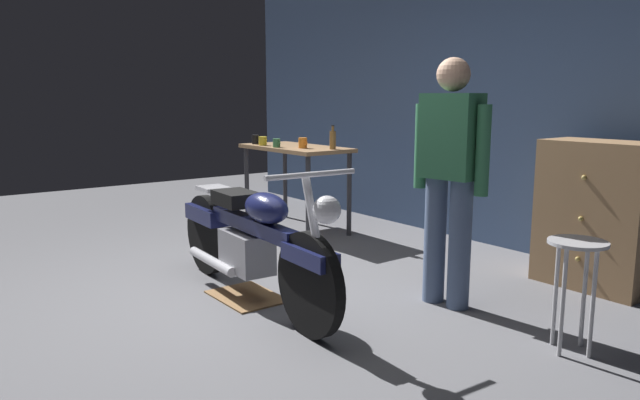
# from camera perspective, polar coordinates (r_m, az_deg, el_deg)

# --- Properties ---
(ground_plane) EXTENTS (12.00, 12.00, 0.00)m
(ground_plane) POSITION_cam_1_polar(r_m,az_deg,el_deg) (4.23, -7.71, -9.70)
(ground_plane) COLOR slate
(back_wall) EXTENTS (8.00, 0.12, 3.10)m
(back_wall) POSITION_cam_1_polar(r_m,az_deg,el_deg) (5.88, 16.84, 10.84)
(back_wall) COLOR #384C70
(back_wall) RESTS_ON ground_plane
(workbench) EXTENTS (1.30, 0.64, 0.90)m
(workbench) POSITION_cam_1_polar(r_m,az_deg,el_deg) (6.30, -2.41, 4.21)
(workbench) COLOR #99724C
(workbench) RESTS_ON ground_plane
(motorcycle) EXTENTS (2.19, 0.60, 1.00)m
(motorcycle) POSITION_cam_1_polar(r_m,az_deg,el_deg) (4.12, -6.77, -3.70)
(motorcycle) COLOR black
(motorcycle) RESTS_ON ground_plane
(person_standing) EXTENTS (0.57, 0.26, 1.67)m
(person_standing) POSITION_cam_1_polar(r_m,az_deg,el_deg) (4.02, 12.46, 2.71)
(person_standing) COLOR slate
(person_standing) RESTS_ON ground_plane
(shop_stool) EXTENTS (0.32, 0.32, 0.64)m
(shop_stool) POSITION_cam_1_polar(r_m,az_deg,el_deg) (3.56, 23.57, -5.85)
(shop_stool) COLOR #B2B2B7
(shop_stool) RESTS_ON ground_plane
(wooden_dresser) EXTENTS (0.80, 0.47, 1.10)m
(wooden_dresser) POSITION_cam_1_polar(r_m,az_deg,el_deg) (4.84, 25.26, -1.32)
(wooden_dresser) COLOR #99724C
(wooden_dresser) RESTS_ON ground_plane
(drip_tray) EXTENTS (0.56, 0.40, 0.01)m
(drip_tray) POSITION_cam_1_polar(r_m,az_deg,el_deg) (4.31, -7.11, -9.24)
(drip_tray) COLOR olive
(drip_tray) RESTS_ON ground_plane
(mug_green_speckled) EXTENTS (0.11, 0.08, 0.09)m
(mug_green_speckled) POSITION_cam_1_polar(r_m,az_deg,el_deg) (6.14, -4.22, 5.53)
(mug_green_speckled) COLOR #3D7F4C
(mug_green_speckled) RESTS_ON workbench
(mug_orange_travel) EXTENTS (0.12, 0.09, 0.11)m
(mug_orange_travel) POSITION_cam_1_polar(r_m,az_deg,el_deg) (6.03, -1.67, 5.55)
(mug_orange_travel) COLOR orange
(mug_orange_travel) RESTS_ON workbench
(mug_black_matte) EXTENTS (0.11, 0.07, 0.10)m
(mug_black_matte) POSITION_cam_1_polar(r_m,az_deg,el_deg) (6.60, -6.27, 5.85)
(mug_black_matte) COLOR black
(mug_black_matte) RESTS_ON workbench
(mug_yellow_tall) EXTENTS (0.12, 0.09, 0.10)m
(mug_yellow_tall) POSITION_cam_1_polar(r_m,az_deg,el_deg) (6.41, -5.56, 5.72)
(mug_yellow_tall) COLOR yellow
(mug_yellow_tall) RESTS_ON workbench
(bottle) EXTENTS (0.06, 0.06, 0.24)m
(bottle) POSITION_cam_1_polar(r_m,az_deg,el_deg) (5.90, 1.25, 5.88)
(bottle) COLOR olive
(bottle) RESTS_ON workbench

